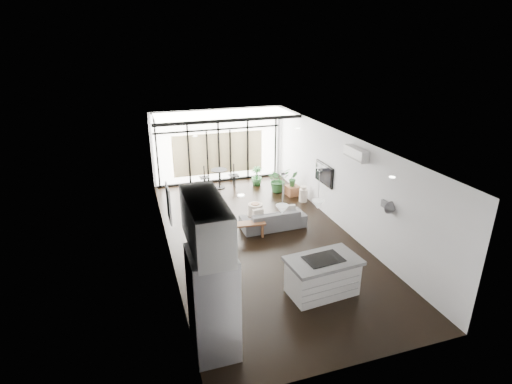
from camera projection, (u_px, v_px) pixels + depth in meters
floor at (259, 237)px, 11.29m from camera, size 5.00×10.00×0.00m
ceiling at (260, 140)px, 10.27m from camera, size 5.00×10.00×0.00m
wall_left at (166, 202)px, 10.06m from camera, size 0.02×10.00×2.80m
wall_right at (342, 181)px, 11.50m from camera, size 0.02×10.00×2.80m
wall_back at (218, 146)px, 15.21m from camera, size 5.00×0.02×2.80m
wall_front at (359, 299)px, 6.36m from camera, size 5.00×0.02×2.80m
glazing at (219, 146)px, 15.10m from camera, size 5.00×0.20×2.80m
skylight at (223, 114)px, 13.82m from camera, size 4.70×1.90×0.06m
neighbour_building at (219, 154)px, 15.28m from camera, size 3.50×0.02×1.60m
island at (322, 276)px, 8.69m from camera, size 1.64×1.06×0.85m
cooktop at (324, 259)px, 8.53m from camera, size 0.87×0.62×0.01m
fridge at (213, 303)px, 6.91m from camera, size 0.77×0.96×1.98m
appliance_column at (208, 266)px, 7.52m from camera, size 0.65×0.68×2.52m
upper_cabinets at (206, 224)px, 6.73m from camera, size 0.62×1.75×0.86m
pendant_left at (282, 209)px, 8.10m from camera, size 0.26×0.26×0.18m
pendant_right at (318, 205)px, 8.33m from camera, size 0.26×0.26×0.18m
sofa at (273, 216)px, 11.72m from camera, size 1.92×0.60×0.75m
console_bench at (242, 230)px, 11.18m from camera, size 1.36×0.46×0.43m
pouf at (255, 210)px, 12.60m from camera, size 0.49×0.49×0.37m
crate at (293, 191)px, 14.20m from camera, size 0.49×0.49×0.33m
plant_tall at (278, 182)px, 14.47m from camera, size 0.99×1.06×0.70m
plant_med at (257, 180)px, 15.13m from camera, size 0.75×0.83×0.41m
plant_crate at (293, 183)px, 14.09m from camera, size 0.38×0.60×0.25m
milk_can at (303, 194)px, 13.61m from camera, size 0.30×0.30×0.56m
bistro_set at (219, 178)px, 14.78m from camera, size 1.73×0.83×0.80m
tv at (324, 174)px, 12.41m from camera, size 0.05×1.10×0.65m
ac_unit at (356, 153)px, 10.38m from camera, size 0.22×0.90×0.30m
framed_art at (169, 204)px, 9.58m from camera, size 0.04×0.70×0.90m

